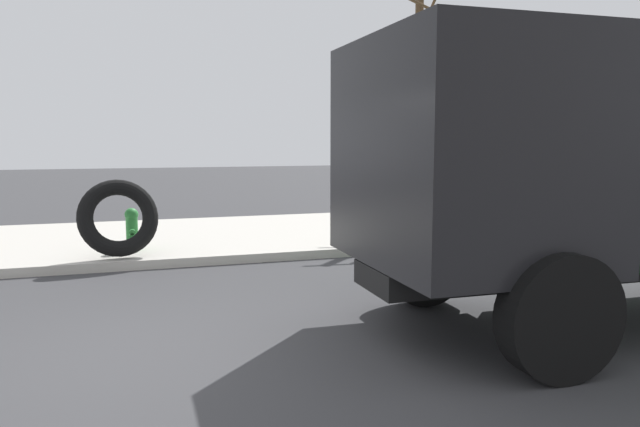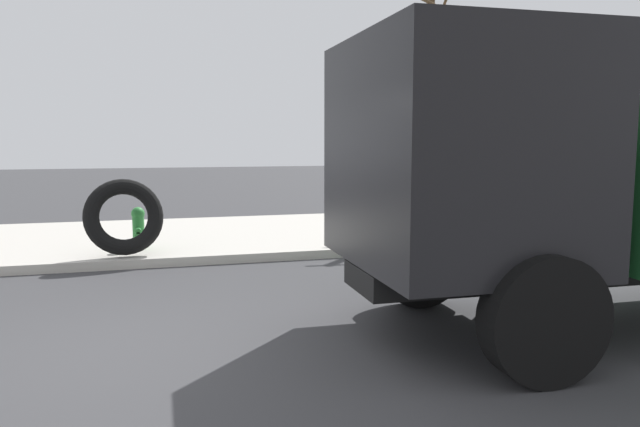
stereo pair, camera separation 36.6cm
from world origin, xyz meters
The scene contains 5 objects.
ground_plane centered at (0.00, 0.00, 0.00)m, with size 80.00×80.00×0.00m, color #38383A.
sidewalk_curb centered at (0.00, 6.50, 0.07)m, with size 36.00×5.00×0.15m, color #BCB7AD.
fire_hydrant centered at (-0.04, 4.95, 0.54)m, with size 0.23×0.51×0.73m.
loose_tire centered at (-0.25, 4.41, 0.79)m, with size 1.25×1.25×0.25m, color black.
bare_tree centered at (6.31, 6.92, 3.07)m, with size 1.26×1.11×5.59m.
Camera 1 is at (-0.16, -5.69, 2.02)m, focal length 34.12 mm.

